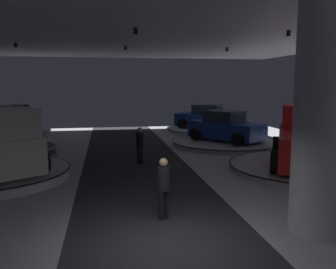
{
  "coord_description": "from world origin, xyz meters",
  "views": [
    {
      "loc": [
        -1.24,
        -7.07,
        3.42
      ],
      "look_at": [
        1.27,
        7.2,
        1.4
      ],
      "focal_mm": 38.51,
      "sensor_mm": 36.0,
      "label": 1
    }
  ],
  "objects_px": {
    "display_platform_deep_left": "(10,133)",
    "display_platform_far_left": "(4,150)",
    "display_platform_deep_right": "(205,129)",
    "display_car_deep_right": "(206,117)",
    "pickup_truck_mid_right": "(306,141)",
    "visitor_walking_near": "(140,143)",
    "display_car_far_right": "(226,127)",
    "display_car_deep_left": "(9,119)",
    "display_platform_far_right": "(226,143)",
    "display_car_far_left": "(3,132)",
    "column_right": "(326,114)",
    "display_platform_mid_right": "(305,167)",
    "visitor_walking_far": "(163,184)"
  },
  "relations": [
    {
      "from": "display_platform_deep_right",
      "to": "visitor_walking_far",
      "type": "height_order",
      "value": "visitor_walking_far"
    },
    {
      "from": "display_car_deep_left",
      "to": "visitor_walking_near",
      "type": "height_order",
      "value": "display_car_deep_left"
    },
    {
      "from": "visitor_walking_far",
      "to": "column_right",
      "type": "bearing_deg",
      "value": -21.37
    },
    {
      "from": "display_car_deep_left",
      "to": "display_platform_deep_right",
      "type": "bearing_deg",
      "value": 0.92
    },
    {
      "from": "visitor_walking_far",
      "to": "display_platform_deep_left",
      "type": "bearing_deg",
      "value": 115.09
    },
    {
      "from": "display_car_far_right",
      "to": "display_platform_deep_left",
      "type": "xyz_separation_m",
      "value": [
        -12.97,
        5.86,
        -0.81
      ]
    },
    {
      "from": "column_right",
      "to": "display_platform_deep_right",
      "type": "height_order",
      "value": "column_right"
    },
    {
      "from": "column_right",
      "to": "display_car_deep_right",
      "type": "relative_size",
      "value": 1.23
    },
    {
      "from": "display_platform_far_right",
      "to": "display_car_deep_left",
      "type": "bearing_deg",
      "value": 155.5
    },
    {
      "from": "pickup_truck_mid_right",
      "to": "visitor_walking_near",
      "type": "xyz_separation_m",
      "value": [
        -6.57,
        2.08,
        -0.25
      ]
    },
    {
      "from": "pickup_truck_mid_right",
      "to": "display_car_deep_left",
      "type": "bearing_deg",
      "value": 140.1
    },
    {
      "from": "display_car_far_right",
      "to": "display_platform_deep_left",
      "type": "height_order",
      "value": "display_car_far_right"
    },
    {
      "from": "display_platform_mid_right",
      "to": "display_platform_deep_right",
      "type": "bearing_deg",
      "value": 92.96
    },
    {
      "from": "column_right",
      "to": "display_car_far_left",
      "type": "xyz_separation_m",
      "value": [
        -9.83,
        11.21,
        -1.62
      ]
    },
    {
      "from": "display_platform_deep_right",
      "to": "display_car_deep_right",
      "type": "bearing_deg",
      "value": -34.56
    },
    {
      "from": "display_car_deep_right",
      "to": "visitor_walking_near",
      "type": "xyz_separation_m",
      "value": [
        -5.8,
        -10.05,
        -0.11
      ]
    },
    {
      "from": "display_platform_deep_right",
      "to": "column_right",
      "type": "bearing_deg",
      "value": -97.34
    },
    {
      "from": "column_right",
      "to": "display_platform_far_right",
      "type": "xyz_separation_m",
      "value": [
        1.81,
        11.89,
        -2.61
      ]
    },
    {
      "from": "display_platform_deep_left",
      "to": "pickup_truck_mid_right",
      "type": "xyz_separation_m",
      "value": [
        14.28,
        -11.91,
        0.95
      ]
    },
    {
      "from": "display_platform_far_right",
      "to": "visitor_walking_near",
      "type": "relative_size",
      "value": 3.8
    },
    {
      "from": "display_platform_far_right",
      "to": "display_car_deep_left",
      "type": "height_order",
      "value": "display_car_deep_left"
    },
    {
      "from": "pickup_truck_mid_right",
      "to": "display_platform_far_left",
      "type": "distance_m",
      "value": 14.02
    },
    {
      "from": "display_car_deep_left",
      "to": "visitor_walking_near",
      "type": "bearing_deg",
      "value": -51.98
    },
    {
      "from": "display_platform_far_left",
      "to": "display_car_far_left",
      "type": "relative_size",
      "value": 1.1
    },
    {
      "from": "column_right",
      "to": "display_car_far_left",
      "type": "distance_m",
      "value": 14.99
    },
    {
      "from": "display_platform_deep_left",
      "to": "display_platform_far_left",
      "type": "height_order",
      "value": "display_platform_deep_left"
    },
    {
      "from": "display_platform_far_right",
      "to": "column_right",
      "type": "bearing_deg",
      "value": -98.66
    },
    {
      "from": "display_car_far_right",
      "to": "visitor_walking_far",
      "type": "xyz_separation_m",
      "value": [
        -5.28,
        -10.55,
        -0.11
      ]
    },
    {
      "from": "display_platform_deep_right",
      "to": "pickup_truck_mid_right",
      "type": "xyz_separation_m",
      "value": [
        0.79,
        -12.15,
        1.02
      ]
    },
    {
      "from": "display_platform_far_right",
      "to": "display_platform_far_left",
      "type": "bearing_deg",
      "value": -176.48
    },
    {
      "from": "display_car_far_left",
      "to": "display_platform_deep_left",
      "type": "bearing_deg",
      "value": 101.58
    },
    {
      "from": "display_platform_mid_right",
      "to": "display_platform_far_left",
      "type": "distance_m",
      "value": 13.97
    },
    {
      "from": "display_platform_mid_right",
      "to": "display_platform_far_left",
      "type": "relative_size",
      "value": 1.22
    },
    {
      "from": "display_car_far_right",
      "to": "display_platform_deep_left",
      "type": "bearing_deg",
      "value": 155.69
    },
    {
      "from": "display_platform_deep_right",
      "to": "display_car_deep_left",
      "type": "height_order",
      "value": "display_car_deep_left"
    },
    {
      "from": "display_car_deep_right",
      "to": "display_car_far_right",
      "type": "distance_m",
      "value": 6.11
    },
    {
      "from": "pickup_truck_mid_right",
      "to": "display_platform_far_left",
      "type": "xyz_separation_m",
      "value": [
        -12.95,
        5.31,
        -0.96
      ]
    },
    {
      "from": "display_car_deep_right",
      "to": "display_platform_far_left",
      "type": "distance_m",
      "value": 13.99
    },
    {
      "from": "pickup_truck_mid_right",
      "to": "display_car_deep_right",
      "type": "bearing_deg",
      "value": 93.61
    },
    {
      "from": "display_platform_deep_right",
      "to": "display_car_deep_right",
      "type": "xyz_separation_m",
      "value": [
        0.03,
        -0.02,
        0.88
      ]
    },
    {
      "from": "display_platform_deep_right",
      "to": "display_car_far_left",
      "type": "distance_m",
      "value": 13.96
    },
    {
      "from": "display_car_far_right",
      "to": "display_platform_mid_right",
      "type": "xyz_separation_m",
      "value": [
        1.17,
        -6.33,
        -0.89
      ]
    },
    {
      "from": "display_platform_deep_right",
      "to": "display_platform_mid_right",
      "type": "bearing_deg",
      "value": -87.04
    },
    {
      "from": "display_car_far_right",
      "to": "pickup_truck_mid_right",
      "type": "height_order",
      "value": "pickup_truck_mid_right"
    },
    {
      "from": "display_car_far_left",
      "to": "display_platform_deep_right",
      "type": "bearing_deg",
      "value": 29.29
    },
    {
      "from": "pickup_truck_mid_right",
      "to": "visitor_walking_far",
      "type": "relative_size",
      "value": 3.57
    },
    {
      "from": "visitor_walking_near",
      "to": "display_car_far_right",
      "type": "bearing_deg",
      "value": 37.08
    },
    {
      "from": "display_platform_deep_right",
      "to": "display_car_deep_right",
      "type": "height_order",
      "value": "display_car_deep_right"
    },
    {
      "from": "display_platform_deep_right",
      "to": "display_car_far_right",
      "type": "height_order",
      "value": "display_car_far_right"
    },
    {
      "from": "display_car_deep_right",
      "to": "display_car_deep_left",
      "type": "relative_size",
      "value": 0.98
    }
  ]
}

